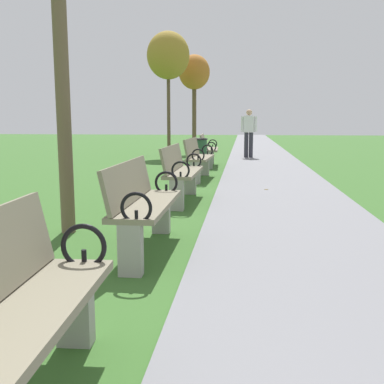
{
  "coord_description": "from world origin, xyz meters",
  "views": [
    {
      "loc": [
        0.48,
        1.15,
        1.31
      ],
      "look_at": [
        -0.05,
        5.89,
        0.55
      ],
      "focal_mm": 42.62,
      "sensor_mm": 36.0,
      "label": 1
    }
  ],
  "objects_px": {
    "park_bench_4": "(181,172)",
    "pedestrian_walking": "(249,131)",
    "tree_3": "(168,56)",
    "park_bench_2": "(2,321)",
    "park_bench_5": "(198,157)",
    "park_bench_3": "(143,203)",
    "park_bench_6": "(208,149)",
    "tree_4": "(194,74)",
    "trash_bin": "(198,155)"
  },
  "relations": [
    {
      "from": "park_bench_2",
      "to": "park_bench_4",
      "type": "relative_size",
      "value": 1.01
    },
    {
      "from": "park_bench_2",
      "to": "park_bench_4",
      "type": "height_order",
      "value": "same"
    },
    {
      "from": "park_bench_4",
      "to": "tree_4",
      "type": "bearing_deg",
      "value": 95.02
    },
    {
      "from": "tree_3",
      "to": "tree_4",
      "type": "height_order",
      "value": "tree_3"
    },
    {
      "from": "park_bench_3",
      "to": "tree_3",
      "type": "distance_m",
      "value": 12.36
    },
    {
      "from": "park_bench_5",
      "to": "pedestrian_walking",
      "type": "xyz_separation_m",
      "value": [
        1.16,
        5.8,
        0.44
      ]
    },
    {
      "from": "park_bench_2",
      "to": "park_bench_5",
      "type": "distance_m",
      "value": 8.26
    },
    {
      "from": "park_bench_2",
      "to": "park_bench_6",
      "type": "height_order",
      "value": "same"
    },
    {
      "from": "park_bench_6",
      "to": "tree_3",
      "type": "height_order",
      "value": "tree_3"
    },
    {
      "from": "park_bench_2",
      "to": "pedestrian_walking",
      "type": "xyz_separation_m",
      "value": [
        1.16,
        14.06,
        0.44
      ]
    },
    {
      "from": "park_bench_5",
      "to": "tree_3",
      "type": "xyz_separation_m",
      "value": [
        -1.68,
        6.3,
        3.01
      ]
    },
    {
      "from": "park_bench_2",
      "to": "tree_4",
      "type": "height_order",
      "value": "tree_4"
    },
    {
      "from": "park_bench_2",
      "to": "pedestrian_walking",
      "type": "bearing_deg",
      "value": 85.27
    },
    {
      "from": "park_bench_4",
      "to": "pedestrian_walking",
      "type": "bearing_deg",
      "value": 82.27
    },
    {
      "from": "park_bench_3",
      "to": "pedestrian_walking",
      "type": "height_order",
      "value": "pedestrian_walking"
    },
    {
      "from": "park_bench_2",
      "to": "park_bench_6",
      "type": "relative_size",
      "value": 1.0
    },
    {
      "from": "tree_3",
      "to": "trash_bin",
      "type": "relative_size",
      "value": 5.16
    },
    {
      "from": "tree_3",
      "to": "tree_4",
      "type": "bearing_deg",
      "value": 68.52
    },
    {
      "from": "park_bench_3",
      "to": "trash_bin",
      "type": "bearing_deg",
      "value": 91.19
    },
    {
      "from": "pedestrian_walking",
      "to": "trash_bin",
      "type": "bearing_deg",
      "value": -107.02
    },
    {
      "from": "park_bench_3",
      "to": "park_bench_6",
      "type": "bearing_deg",
      "value": 90.0
    },
    {
      "from": "park_bench_4",
      "to": "tree_3",
      "type": "height_order",
      "value": "tree_3"
    },
    {
      "from": "park_bench_3",
      "to": "pedestrian_walking",
      "type": "distance_m",
      "value": 11.45
    },
    {
      "from": "pedestrian_walking",
      "to": "trash_bin",
      "type": "xyz_separation_m",
      "value": [
        -1.31,
        -4.28,
        -0.5
      ]
    },
    {
      "from": "park_bench_6",
      "to": "pedestrian_walking",
      "type": "height_order",
      "value": "pedestrian_walking"
    },
    {
      "from": "park_bench_2",
      "to": "park_bench_5",
      "type": "height_order",
      "value": "same"
    },
    {
      "from": "pedestrian_walking",
      "to": "trash_bin",
      "type": "height_order",
      "value": "pedestrian_walking"
    },
    {
      "from": "park_bench_5",
      "to": "park_bench_6",
      "type": "distance_m",
      "value": 2.84
    },
    {
      "from": "park_bench_3",
      "to": "tree_3",
      "type": "height_order",
      "value": "tree_3"
    },
    {
      "from": "park_bench_5",
      "to": "pedestrian_walking",
      "type": "height_order",
      "value": "pedestrian_walking"
    },
    {
      "from": "park_bench_2",
      "to": "trash_bin",
      "type": "bearing_deg",
      "value": 90.86
    },
    {
      "from": "tree_4",
      "to": "tree_3",
      "type": "bearing_deg",
      "value": -111.48
    },
    {
      "from": "park_bench_5",
      "to": "tree_3",
      "type": "distance_m",
      "value": 7.18
    },
    {
      "from": "park_bench_3",
      "to": "park_bench_5",
      "type": "bearing_deg",
      "value": 90.0
    },
    {
      "from": "park_bench_4",
      "to": "park_bench_5",
      "type": "height_order",
      "value": "same"
    },
    {
      "from": "park_bench_2",
      "to": "park_bench_4",
      "type": "bearing_deg",
      "value": 90.0
    },
    {
      "from": "park_bench_5",
      "to": "pedestrian_walking",
      "type": "distance_m",
      "value": 5.93
    },
    {
      "from": "park_bench_2",
      "to": "pedestrian_walking",
      "type": "distance_m",
      "value": 14.12
    },
    {
      "from": "park_bench_2",
      "to": "park_bench_5",
      "type": "relative_size",
      "value": 1.0
    },
    {
      "from": "park_bench_5",
      "to": "trash_bin",
      "type": "relative_size",
      "value": 1.93
    },
    {
      "from": "park_bench_4",
      "to": "trash_bin",
      "type": "height_order",
      "value": "park_bench_4"
    },
    {
      "from": "park_bench_3",
      "to": "tree_4",
      "type": "distance_m",
      "value": 13.97
    },
    {
      "from": "tree_3",
      "to": "trash_bin",
      "type": "bearing_deg",
      "value": -72.25
    },
    {
      "from": "park_bench_2",
      "to": "tree_3",
      "type": "bearing_deg",
      "value": 96.57
    },
    {
      "from": "tree_3",
      "to": "tree_4",
      "type": "distance_m",
      "value": 2.01
    },
    {
      "from": "park_bench_3",
      "to": "pedestrian_walking",
      "type": "relative_size",
      "value": 0.99
    },
    {
      "from": "park_bench_6",
      "to": "trash_bin",
      "type": "xyz_separation_m",
      "value": [
        -0.15,
        -1.32,
        -0.06
      ]
    },
    {
      "from": "park_bench_5",
      "to": "trash_bin",
      "type": "distance_m",
      "value": 1.53
    },
    {
      "from": "park_bench_3",
      "to": "tree_3",
      "type": "relative_size",
      "value": 0.37
    },
    {
      "from": "park_bench_6",
      "to": "tree_3",
      "type": "distance_m",
      "value": 4.88
    }
  ]
}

